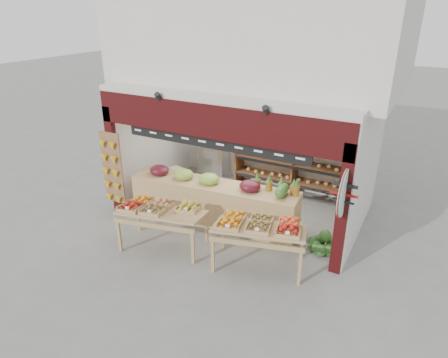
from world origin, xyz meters
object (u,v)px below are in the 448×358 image
refrigerator (214,151)px  display_table_right (260,226)px  back_shelving (296,149)px  watermelon_pile (322,244)px  mid_counter (213,201)px  cardboard_stack (182,183)px  display_table_left (158,209)px

refrigerator → display_table_right: (2.84, -3.22, -0.04)m
back_shelving → watermelon_pile: (1.49, -2.40, -1.12)m
display_table_right → watermelon_pile: display_table_right is taller
mid_counter → cardboard_stack: bearing=146.0°
cardboard_stack → display_table_left: (1.10, -2.51, 0.63)m
mid_counter → display_table_left: size_ratio=2.11×
back_shelving → refrigerator: back_shelving is taller
cardboard_stack → display_table_left: size_ratio=0.55×
display_table_left → refrigerator: bearing=100.6°
refrigerator → cardboard_stack: (-0.43, -1.05, -0.69)m
refrigerator → cardboard_stack: bearing=-123.0°
back_shelving → display_table_right: bearing=-81.9°
back_shelving → display_table_left: (-1.68, -3.82, -0.42)m
back_shelving → cardboard_stack: back_shelving is taller
display_table_left → watermelon_pile: 3.54m
back_shelving → display_table_right: 3.54m
back_shelving → refrigerator: bearing=-173.7°
mid_counter → watermelon_pile: bearing=0.3°
display_table_left → display_table_right: bearing=8.8°
back_shelving → cardboard_stack: 3.25m
cardboard_stack → watermelon_pile: (4.26, -1.09, -0.06)m
watermelon_pile → display_table_right: bearing=-132.4°
back_shelving → refrigerator: size_ratio=1.84×
back_shelving → refrigerator: (-2.35, -0.26, -0.36)m
back_shelving → mid_counter: 2.77m
cardboard_stack → watermelon_pile: 4.40m
refrigerator → display_table_right: refrigerator is taller
display_table_right → mid_counter: bearing=146.9°
cardboard_stack → watermelon_pile: cardboard_stack is taller
watermelon_pile → display_table_left: bearing=-155.8°
back_shelving → watermelon_pile: back_shelving is taller
display_table_right → refrigerator: bearing=131.4°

